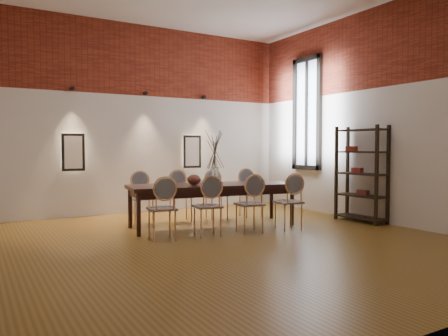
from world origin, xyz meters
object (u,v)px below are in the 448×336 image
chair_near_c (249,204)px  shelving_rack (361,174)px  chair_far_b (181,196)px  bowl (194,180)px  dining_table (213,205)px  chair_near_b (207,206)px  chair_far_a (142,198)px  book (214,183)px  chair_near_d (288,202)px  chair_near_a (162,209)px  chair_far_d (251,193)px  chair_far_c (217,195)px  vase (215,176)px

chair_near_c → shelving_rack: (2.40, -0.16, 0.43)m
chair_far_b → bowl: bearing=90.4°
dining_table → shelving_rack: (2.66, -0.96, 0.53)m
dining_table → bowl: bowl is taller
chair_near_b → chair_far_a: 1.67m
bowl → book: size_ratio=0.92×
chair_near_b → bowl: (0.11, 0.69, 0.37)m
chair_near_b → book: 1.01m
chair_near_d → chair_far_b: (-1.23, 1.70, 0.00)m
chair_near_a → chair_near_c: (1.45, -0.21, 0.00)m
dining_table → chair_far_b: 0.84m
chair_near_c → chair_far_d: (0.94, 1.38, 0.00)m
chair_near_d → chair_far_c: 1.67m
chair_far_d → shelving_rack: (1.46, -1.54, 0.43)m
chair_near_b → chair_near_c: same height
chair_near_d → vase: size_ratio=3.13×
chair_near_d → shelving_rack: size_ratio=0.52×
dining_table → chair_near_c: size_ratio=3.11×
chair_far_a → shelving_rack: shelving_rack is taller
chair_near_a → book: (1.29, 0.68, 0.30)m
chair_near_d → bowl: size_ratio=3.92×
chair_near_b → chair_far_c: bearing=64.0°
bowl → dining_table: bearing=-0.4°
chair_far_d → chair_far_c: bearing=-0.0°
dining_table → shelving_rack: size_ratio=1.62×
chair_near_a → shelving_rack: 3.89m
chair_near_c → bowl: chair_near_c is taller
chair_far_d → chair_near_d: bearing=90.0°
chair_near_c → chair_far_d: size_ratio=1.00×
chair_far_a → chair_far_c: size_ratio=1.00×
dining_table → chair_far_c: (0.47, 0.69, 0.09)m
chair_far_a → shelving_rack: size_ratio=0.52×
dining_table → chair_near_b: 0.84m
chair_near_d → dining_table: bearing=145.6°
chair_far_c → bowl: (-0.83, -0.69, 0.37)m
chair_near_d → vase: vase is taller
dining_table → chair_near_c: (0.25, -0.79, 0.09)m
chair_near_d → chair_far_b: same height
chair_near_c → chair_far_a: bearing=134.3°
dining_table → chair_far_c: chair_far_c is taller
chair_near_a → chair_near_b: size_ratio=1.00×
chair_far_a → chair_far_b: (0.72, -0.11, 0.00)m
chair_near_d → chair_far_a: size_ratio=1.00×
bowl → book: (0.46, 0.10, -0.07)m
dining_table → vase: bearing=-0.0°
chair_near_a → chair_far_d: bearing=34.4°
shelving_rack → chair_far_d: bearing=131.0°
dining_table → chair_far_b: chair_far_b is taller
chair_far_b → chair_far_a: bearing=0.0°
chair_far_a → bowl: chair_far_a is taller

